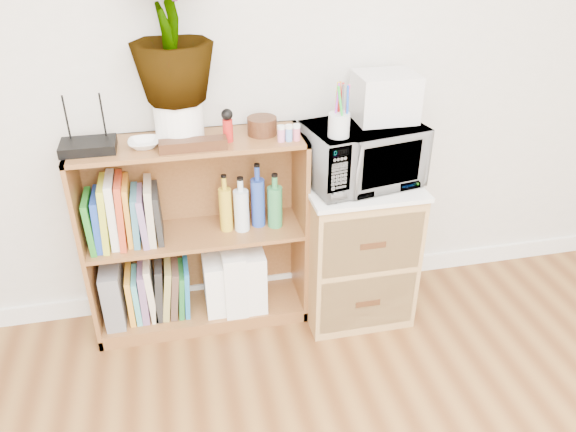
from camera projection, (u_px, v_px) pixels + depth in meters
name	position (u px, v px, depth m)	size (l,w,h in m)	color
skirting_board	(267.00, 283.00, 2.99)	(4.00, 0.02, 0.10)	white
bookshelf	(197.00, 237.00, 2.60)	(1.00, 0.30, 0.95)	brown
wicker_unit	(355.00, 249.00, 2.74)	(0.50, 0.45, 0.70)	#9E7542
microwave	(362.00, 154.00, 2.48)	(0.49, 0.33, 0.27)	silver
pen_cup	(339.00, 125.00, 2.28)	(0.09, 0.09, 0.10)	silver
small_appliance	(385.00, 97.00, 2.42)	(0.26, 0.22, 0.20)	silver
router	(88.00, 146.00, 2.26)	(0.22, 0.15, 0.04)	black
white_bowl	(144.00, 144.00, 2.30)	(0.13, 0.13, 0.03)	white
plant_pot	(179.00, 121.00, 2.33)	(0.20, 0.20, 0.17)	white
potted_plant	(169.00, 27.00, 2.14)	(0.33, 0.33, 0.59)	#36762F
trinket_box	(193.00, 145.00, 2.27)	(0.27, 0.07, 0.04)	#34190E
kokeshi_doll	(228.00, 131.00, 2.34)	(0.04, 0.04, 0.10)	#B11815
wooden_bowl	(262.00, 126.00, 2.41)	(0.13, 0.13, 0.07)	#341A0E
paint_jars	(289.00, 135.00, 2.35)	(0.10, 0.04, 0.05)	pink
file_box	(113.00, 292.00, 2.65)	(0.09, 0.24, 0.30)	slate
magazine_holder_left	(214.00, 282.00, 2.73)	(0.09, 0.22, 0.28)	white
magazine_holder_mid	(233.00, 275.00, 2.74)	(0.11, 0.27, 0.33)	white
magazine_holder_right	(253.00, 274.00, 2.76)	(0.10, 0.25, 0.32)	white
cookbooks	(124.00, 213.00, 2.46)	(0.32, 0.20, 0.31)	#207820
liquor_bottles	(251.00, 200.00, 2.57)	(0.29, 0.07, 0.30)	gold
lower_books	(158.00, 289.00, 2.70)	(0.30, 0.19, 0.30)	gold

